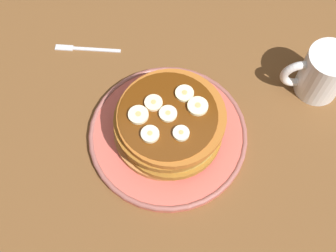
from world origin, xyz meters
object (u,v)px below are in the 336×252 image
Objects in this scene: banana_slice_2 at (154,103)px; banana_slice_5 at (138,118)px; banana_slice_3 at (181,133)px; banana_slice_0 at (169,113)px; banana_slice_4 at (150,134)px; banana_slice_6 at (198,106)px; fork at (84,48)px; plate at (168,134)px; coffee_mug at (321,73)px; pancake_stack at (170,124)px; banana_slice_1 at (184,94)px.

banana_slice_5 is at bearing 45.67° from banana_slice_2.
banana_slice_3 is 0.80× the size of banana_slice_5.
banana_slice_3 is 7.27cm from banana_slice_5.
banana_slice_4 reaches higher than banana_slice_0.
banana_slice_3 is at bearing 57.37° from banana_slice_6.
banana_slice_4 is 0.89× the size of banana_slice_5.
banana_slice_0 reaches higher than fork.
plate is at bearing -62.40° from banana_slice_3.
coffee_mug is (-27.51, -8.43, -3.32)cm from banana_slice_0.
banana_slice_5 is at bearing 7.77° from banana_slice_0.
banana_slice_6 is 24.29cm from coffee_mug.
pancake_stack is 28.73cm from coffee_mug.
banana_slice_0 and banana_slice_6 have the same top height.
coffee_mug is 44.98cm from fork.
banana_slice_1 is 1.06× the size of banana_slice_4.
pancake_stack is at bearing 139.86° from banana_slice_2.
coffee_mug is 0.91× the size of fork.
banana_slice_4 is at bearing 46.52° from pancake_stack.
pancake_stack is at bearing 14.15° from banana_slice_6.
banana_slice_0 is at bearing 129.02° from fork.
banana_slice_3 is 4.83cm from banana_slice_4.
coffee_mug is at bearing -162.65° from plate.
banana_slice_1 reaches higher than fork.
banana_slice_6 reaches higher than plate.
banana_slice_6 is at bearing 18.29° from coffee_mug.
plate is 8.25× the size of banana_slice_6.
banana_slice_1 is 0.91× the size of banana_slice_6.
pancake_stack is 5.77cm from banana_slice_1.
banana_slice_2 reaches higher than plate.
banana_slice_3 is at bearing 125.93° from banana_slice_2.
banana_slice_0 is 3.05cm from banana_slice_2.
plate is 9.04× the size of banana_slice_1.
banana_slice_1 is at bearing -52.24° from banana_slice_6.
fork is at bearing -51.59° from plate.
banana_slice_3 is 30.24cm from fork.
banana_slice_6 is (-4.67, -0.88, 0.04)cm from banana_slice_0.
pancake_stack is (-0.30, 0.05, 3.92)cm from plate.
banana_slice_3 is at bearing 81.88° from banana_slice_1.
coffee_mug is (-25.83, -12.21, -3.34)cm from banana_slice_3.
coffee_mug is at bearing -158.39° from banana_slice_4.
banana_slice_2 is 0.25× the size of coffee_mug.
banana_slice_6 is (-9.56, -1.55, 0.00)cm from banana_slice_5.
banana_slice_4 reaches higher than plate.
plate is at bearing 50.77° from banana_slice_0.
banana_slice_5 and banana_slice_6 have the same top height.
banana_slice_0 reaches higher than plate.
banana_slice_4 is 9.06cm from banana_slice_6.
plate is 1.48× the size of pancake_stack.
banana_slice_5 reaches higher than fork.
banana_slice_0 is at bearing -129.23° from plate.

